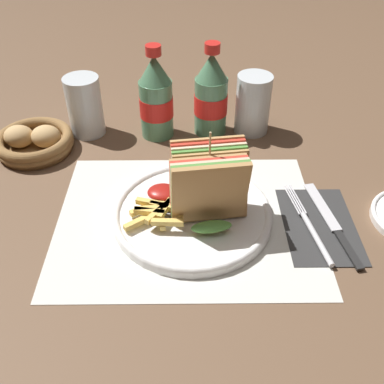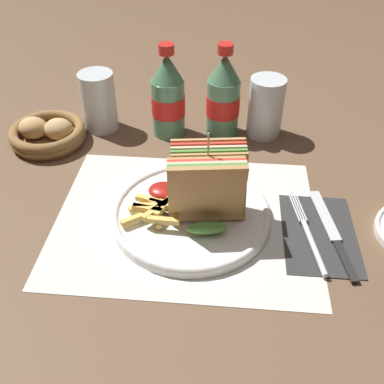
{
  "view_description": "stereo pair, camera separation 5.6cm",
  "coord_description": "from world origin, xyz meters",
  "px_view_note": "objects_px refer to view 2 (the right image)",
  "views": [
    {
      "loc": [
        0.02,
        -0.57,
        0.51
      ],
      "look_at": [
        0.03,
        -0.0,
        0.04
      ],
      "focal_mm": 42.0,
      "sensor_mm": 36.0,
      "label": 1
    },
    {
      "loc": [
        0.08,
        -0.57,
        0.51
      ],
      "look_at": [
        0.03,
        -0.0,
        0.04
      ],
      "focal_mm": 42.0,
      "sensor_mm": 36.0,
      "label": 2
    }
  ],
  "objects_px": {
    "coke_bottle_near": "(168,97)",
    "bread_basket": "(48,133)",
    "glass_far": "(99,105)",
    "club_sandwich": "(207,187)",
    "glass_near": "(265,111)",
    "plate_main": "(191,214)",
    "fork": "(310,238)",
    "coke_bottle_far": "(223,97)",
    "knife": "(333,233)"
  },
  "relations": [
    {
      "from": "glass_far",
      "to": "coke_bottle_far",
      "type": "bearing_deg",
      "value": 0.59
    },
    {
      "from": "plate_main",
      "to": "glass_near",
      "type": "xyz_separation_m",
      "value": [
        0.13,
        0.28,
        0.04
      ]
    },
    {
      "from": "plate_main",
      "to": "glass_near",
      "type": "relative_size",
      "value": 2.13
    },
    {
      "from": "coke_bottle_near",
      "to": "bread_basket",
      "type": "xyz_separation_m",
      "value": [
        -0.24,
        -0.06,
        -0.06
      ]
    },
    {
      "from": "glass_near",
      "to": "knife",
      "type": "bearing_deg",
      "value": -71.54
    },
    {
      "from": "glass_far",
      "to": "knife",
      "type": "bearing_deg",
      "value": -33.48
    },
    {
      "from": "knife",
      "to": "glass_near",
      "type": "xyz_separation_m",
      "value": [
        -0.1,
        0.3,
        0.05
      ]
    },
    {
      "from": "fork",
      "to": "coke_bottle_far",
      "type": "distance_m",
      "value": 0.36
    },
    {
      "from": "plate_main",
      "to": "fork",
      "type": "height_order",
      "value": "plate_main"
    },
    {
      "from": "glass_far",
      "to": "club_sandwich",
      "type": "bearing_deg",
      "value": -48.97
    },
    {
      "from": "coke_bottle_far",
      "to": "knife",
      "type": "bearing_deg",
      "value": -57.77
    },
    {
      "from": "bread_basket",
      "to": "glass_near",
      "type": "bearing_deg",
      "value": 9.47
    },
    {
      "from": "coke_bottle_near",
      "to": "coke_bottle_far",
      "type": "distance_m",
      "value": 0.11
    },
    {
      "from": "fork",
      "to": "glass_far",
      "type": "bearing_deg",
      "value": 132.76
    },
    {
      "from": "plate_main",
      "to": "club_sandwich",
      "type": "xyz_separation_m",
      "value": [
        0.03,
        -0.01,
        0.06
      ]
    },
    {
      "from": "plate_main",
      "to": "glass_near",
      "type": "bearing_deg",
      "value": 65.31
    },
    {
      "from": "glass_near",
      "to": "bread_basket",
      "type": "relative_size",
      "value": 0.81
    },
    {
      "from": "plate_main",
      "to": "coke_bottle_far",
      "type": "relative_size",
      "value": 1.37
    },
    {
      "from": "club_sandwich",
      "to": "glass_near",
      "type": "xyz_separation_m",
      "value": [
        0.1,
        0.29,
        -0.02
      ]
    },
    {
      "from": "fork",
      "to": "bread_basket",
      "type": "xyz_separation_m",
      "value": [
        -0.5,
        0.24,
        0.01
      ]
    },
    {
      "from": "club_sandwich",
      "to": "fork",
      "type": "xyz_separation_m",
      "value": [
        0.16,
        -0.03,
        -0.07
      ]
    },
    {
      "from": "coke_bottle_near",
      "to": "coke_bottle_far",
      "type": "bearing_deg",
      "value": 5.6
    },
    {
      "from": "coke_bottle_near",
      "to": "bread_basket",
      "type": "height_order",
      "value": "coke_bottle_near"
    },
    {
      "from": "fork",
      "to": "plate_main",
      "type": "bearing_deg",
      "value": 158.84
    },
    {
      "from": "plate_main",
      "to": "bread_basket",
      "type": "xyz_separation_m",
      "value": [
        -0.31,
        0.21,
        0.01
      ]
    },
    {
      "from": "knife",
      "to": "coke_bottle_far",
      "type": "xyz_separation_m",
      "value": [
        -0.19,
        0.3,
        0.08
      ]
    },
    {
      "from": "coke_bottle_far",
      "to": "glass_far",
      "type": "distance_m",
      "value": 0.26
    },
    {
      "from": "knife",
      "to": "glass_far",
      "type": "xyz_separation_m",
      "value": [
        -0.45,
        0.29,
        0.05
      ]
    },
    {
      "from": "coke_bottle_near",
      "to": "glass_far",
      "type": "relative_size",
      "value": 1.55
    },
    {
      "from": "club_sandwich",
      "to": "fork",
      "type": "bearing_deg",
      "value": -10.62
    },
    {
      "from": "coke_bottle_near",
      "to": "glass_far",
      "type": "xyz_separation_m",
      "value": [
        -0.15,
        0.01,
        -0.03
      ]
    },
    {
      "from": "knife",
      "to": "glass_near",
      "type": "relative_size",
      "value": 1.63
    },
    {
      "from": "knife",
      "to": "bread_basket",
      "type": "xyz_separation_m",
      "value": [
        -0.54,
        0.23,
        0.01
      ]
    },
    {
      "from": "club_sandwich",
      "to": "coke_bottle_far",
      "type": "xyz_separation_m",
      "value": [
        0.01,
        0.28,
        0.01
      ]
    },
    {
      "from": "bread_basket",
      "to": "coke_bottle_near",
      "type": "bearing_deg",
      "value": 13.81
    },
    {
      "from": "fork",
      "to": "club_sandwich",
      "type": "bearing_deg",
      "value": 159.42
    },
    {
      "from": "fork",
      "to": "knife",
      "type": "relative_size",
      "value": 0.94
    },
    {
      "from": "plate_main",
      "to": "glass_far",
      "type": "height_order",
      "value": "glass_far"
    },
    {
      "from": "fork",
      "to": "bread_basket",
      "type": "height_order",
      "value": "bread_basket"
    },
    {
      "from": "club_sandwich",
      "to": "bread_basket",
      "type": "bearing_deg",
      "value": 147.93
    },
    {
      "from": "coke_bottle_near",
      "to": "glass_far",
      "type": "bearing_deg",
      "value": 176.81
    },
    {
      "from": "coke_bottle_near",
      "to": "coke_bottle_far",
      "type": "height_order",
      "value": "same"
    },
    {
      "from": "coke_bottle_far",
      "to": "bread_basket",
      "type": "bearing_deg",
      "value": -168.72
    },
    {
      "from": "plate_main",
      "to": "club_sandwich",
      "type": "bearing_deg",
      "value": -14.83
    },
    {
      "from": "knife",
      "to": "glass_near",
      "type": "height_order",
      "value": "glass_near"
    },
    {
      "from": "glass_near",
      "to": "glass_far",
      "type": "xyz_separation_m",
      "value": [
        -0.35,
        -0.01,
        -0.0
      ]
    },
    {
      "from": "coke_bottle_near",
      "to": "coke_bottle_far",
      "type": "xyz_separation_m",
      "value": [
        0.11,
        0.01,
        0.0
      ]
    },
    {
      "from": "plate_main",
      "to": "glass_far",
      "type": "distance_m",
      "value": 0.35
    },
    {
      "from": "coke_bottle_far",
      "to": "bread_basket",
      "type": "distance_m",
      "value": 0.37
    },
    {
      "from": "coke_bottle_far",
      "to": "glass_near",
      "type": "distance_m",
      "value": 0.09
    }
  ]
}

